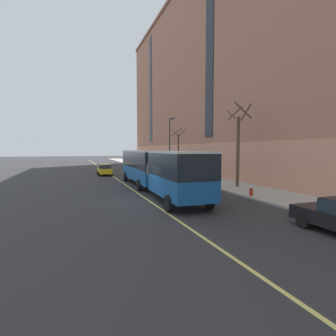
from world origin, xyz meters
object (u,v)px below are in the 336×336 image
object	(u,v)px
parked_car_green_0	(145,167)
taxi_cab	(105,170)
street_lamp	(170,141)
fire_hydrant	(251,191)
city_bus	(154,167)
parked_car_darkgray_4	(191,179)
street_tree_mid_block	(238,144)
parked_car_navy_5	(134,164)
parked_car_black_3	(161,171)
street_tree_far_uptown	(178,150)

from	to	relation	value
parked_car_green_0	taxi_cab	bearing A→B (deg)	-154.67
street_lamp	fire_hydrant	world-z (taller)	street_lamp
city_bus	parked_car_darkgray_4	distance (m)	4.32
parked_car_darkgray_4	fire_hydrant	world-z (taller)	parked_car_darkgray_4
city_bus	fire_hydrant	xyz separation A→B (m)	(5.88, -5.86, -1.55)
taxi_cab	street_lamp	xyz separation A→B (m)	(8.55, -3.43, 4.05)
street_tree_mid_block	parked_car_navy_5	bearing A→B (deg)	97.64
parked_car_black_3	street_tree_mid_block	xyz separation A→B (m)	(3.67, -11.94, 3.32)
city_bus	street_tree_far_uptown	distance (m)	15.57
city_bus	parked_car_navy_5	size ratio (longest dim) A/B	4.24
parked_car_darkgray_4	street_lamp	world-z (taller)	street_lamp
parked_car_black_3	parked_car_darkgray_4	size ratio (longest dim) A/B	0.93
parked_car_darkgray_4	fire_hydrant	size ratio (longest dim) A/B	6.47
parked_car_green_0	parked_car_darkgray_4	xyz separation A→B (m)	(-0.09, -17.68, -0.00)
parked_car_darkgray_4	street_tree_mid_block	xyz separation A→B (m)	(3.75, -2.19, 3.32)
parked_car_darkgray_4	street_lamp	xyz separation A→B (m)	(1.93, 11.07, 4.05)
taxi_cab	parked_car_darkgray_4	bearing A→B (deg)	-65.48
parked_car_navy_5	fire_hydrant	world-z (taller)	parked_car_navy_5
parked_car_navy_5	street_tree_far_uptown	bearing A→B (deg)	-74.15
taxi_cab	fire_hydrant	size ratio (longest dim) A/B	6.03
taxi_cab	street_lamp	size ratio (longest dim) A/B	0.56
parked_car_navy_5	fire_hydrant	size ratio (longest dim) A/B	6.24
street_tree_far_uptown	street_lamp	size ratio (longest dim) A/B	0.85
parked_car_black_3	street_tree_mid_block	distance (m)	12.93
parked_car_darkgray_4	fire_hydrant	xyz separation A→B (m)	(1.83, -6.70, -0.29)
parked_car_green_0	street_lamp	bearing A→B (deg)	-74.37
parked_car_black_3	street_tree_far_uptown	world-z (taller)	street_tree_far_uptown
city_bus	street_lamp	bearing A→B (deg)	63.36
city_bus	taxi_cab	size ratio (longest dim) A/B	4.39
parked_car_black_3	parked_car_navy_5	xyz separation A→B (m)	(-0.08, 16.00, -0.00)
parked_car_green_0	parked_car_black_3	size ratio (longest dim) A/B	1.06
street_tree_far_uptown	street_lamp	world-z (taller)	street_lamp
parked_car_green_0	parked_car_navy_5	xyz separation A→B (m)	(-0.09, 8.07, -0.00)
parked_car_green_0	parked_car_black_3	world-z (taller)	same
parked_car_darkgray_4	taxi_cab	distance (m)	15.94
taxi_cab	street_tree_mid_block	world-z (taller)	street_tree_mid_block
street_tree_far_uptown	fire_hydrant	bearing A→B (deg)	-95.66
parked_car_green_0	parked_car_navy_5	size ratio (longest dim) A/B	1.02
parked_car_green_0	taxi_cab	world-z (taller)	same
street_tree_far_uptown	city_bus	bearing A→B (deg)	-120.16
city_bus	fire_hydrant	bearing A→B (deg)	-44.90
parked_car_green_0	street_lamp	xyz separation A→B (m)	(1.85, -6.60, 4.05)
parked_car_green_0	street_tree_far_uptown	size ratio (longest dim) A/B	0.69
parked_car_black_3	parked_car_navy_5	bearing A→B (deg)	90.30
parked_car_darkgray_4	city_bus	bearing A→B (deg)	-168.21
parked_car_navy_5	taxi_cab	xyz separation A→B (m)	(-6.61, -11.25, -0.00)
city_bus	parked_car_black_3	distance (m)	11.44
parked_car_green_0	street_tree_mid_block	size ratio (longest dim) A/B	0.59
city_bus	street_tree_mid_block	world-z (taller)	street_tree_mid_block
taxi_cab	parked_car_green_0	bearing A→B (deg)	25.33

